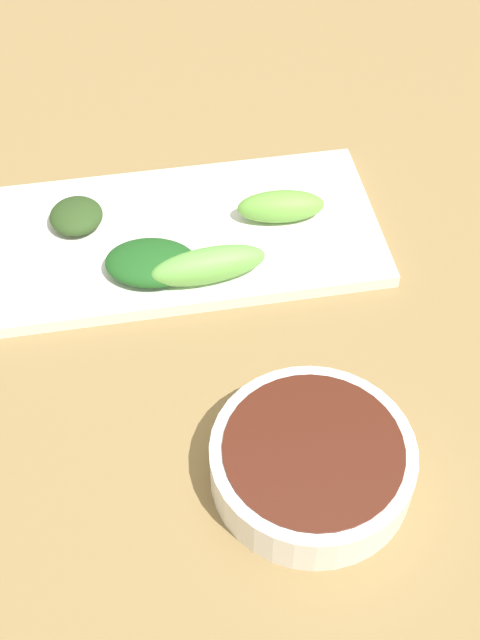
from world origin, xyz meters
name	(u,v)px	position (x,y,z in m)	size (l,w,h in m)	color
tabletop	(233,311)	(0.00, 0.00, 0.01)	(2.10, 2.10, 0.02)	olive
sauce_bowl	(312,461)	(-0.17, -0.03, 0.04)	(0.14, 0.14, 0.04)	white
serving_plate	(184,236)	(0.08, 0.03, 0.03)	(0.17, 0.34, 0.01)	white
broccoli_stalk_0	(281,206)	(0.08, -0.06, 0.05)	(0.03, 0.08, 0.03)	#70B243
broccoli_leafy_1	(76,216)	(0.10, 0.12, 0.04)	(0.05, 0.05, 0.02)	#2F4A1F
broccoli_leafy_2	(151,263)	(0.04, 0.06, 0.04)	(0.05, 0.08, 0.02)	#1F591F
broccoli_stalk_3	(208,265)	(0.02, 0.02, 0.05)	(0.03, 0.10, 0.03)	#6FBC4F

